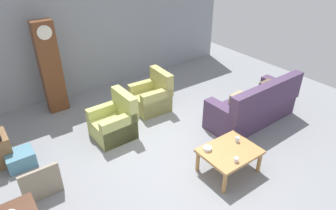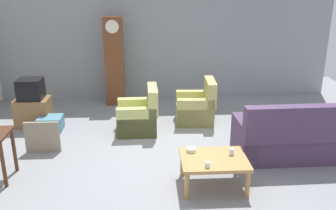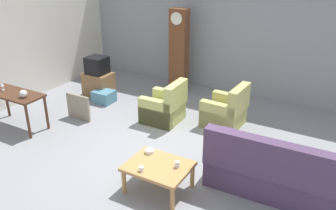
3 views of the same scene
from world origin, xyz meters
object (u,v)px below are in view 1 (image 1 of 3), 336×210
(couch_floral, at_px, (254,107))
(bowl_white_stacked, at_px, (207,149))
(framed_picture_leaning, at_px, (42,184))
(coffee_table_wood, at_px, (230,153))
(grandfather_clock, at_px, (50,68))
(armchair_olive_near, at_px, (114,123))
(storage_box_blue, at_px, (20,159))
(cup_white_porcelain, at_px, (236,160))
(armchair_olive_far, at_px, (152,97))
(cup_blue_rimmed, at_px, (237,139))

(couch_floral, distance_m, bowl_white_stacked, 1.99)
(couch_floral, xyz_separation_m, bowl_white_stacked, (-1.90, -0.58, 0.12))
(framed_picture_leaning, xyz_separation_m, bowl_white_stacked, (2.49, -1.04, 0.19))
(coffee_table_wood, height_order, grandfather_clock, grandfather_clock)
(couch_floral, bearing_deg, framed_picture_leaning, 173.96)
(armchair_olive_near, bearing_deg, storage_box_blue, 174.67)
(couch_floral, bearing_deg, coffee_table_wood, -153.10)
(framed_picture_leaning, relative_size, cup_white_porcelain, 7.75)
(armchair_olive_far, height_order, cup_blue_rimmed, armchair_olive_far)
(armchair_olive_near, xyz_separation_m, cup_white_porcelain, (0.98, -2.37, 0.18))
(coffee_table_wood, bearing_deg, cup_white_porcelain, -117.51)
(armchair_olive_far, height_order, storage_box_blue, armchair_olive_far)
(armchair_olive_far, relative_size, cup_blue_rimmed, 9.49)
(couch_floral, distance_m, cup_blue_rimmed, 1.51)
(storage_box_blue, bearing_deg, framed_picture_leaning, -83.38)
(armchair_olive_near, distance_m, cup_white_porcelain, 2.57)
(armchair_olive_near, bearing_deg, cup_blue_rimmed, -55.38)
(coffee_table_wood, distance_m, grandfather_clock, 4.29)
(storage_box_blue, bearing_deg, grandfather_clock, 53.15)
(couch_floral, relative_size, bowl_white_stacked, 14.56)
(armchair_olive_far, distance_m, grandfather_clock, 2.35)
(grandfather_clock, distance_m, cup_white_porcelain, 4.46)
(framed_picture_leaning, bearing_deg, cup_white_porcelain, -29.97)
(coffee_table_wood, height_order, framed_picture_leaning, framed_picture_leaning)
(grandfather_clock, relative_size, storage_box_blue, 4.45)
(coffee_table_wood, distance_m, storage_box_blue, 3.70)
(cup_white_porcelain, xyz_separation_m, cup_blue_rimmed, (0.41, 0.35, 0.01))
(coffee_table_wood, relative_size, storage_box_blue, 2.03)
(coffee_table_wood, relative_size, framed_picture_leaning, 1.60)
(framed_picture_leaning, distance_m, bowl_white_stacked, 2.70)
(armchair_olive_near, relative_size, cup_blue_rimmed, 9.49)
(armchair_olive_near, relative_size, framed_picture_leaning, 1.53)
(cup_blue_rimmed, bearing_deg, grandfather_clock, 117.80)
(armchair_olive_near, xyz_separation_m, cup_blue_rimmed, (1.39, -2.01, 0.19))
(cup_white_porcelain, height_order, bowl_white_stacked, cup_white_porcelain)
(cup_blue_rimmed, relative_size, bowl_white_stacked, 0.67)
(couch_floral, bearing_deg, armchair_olive_far, 130.38)
(armchair_olive_near, relative_size, grandfather_clock, 0.44)
(armchair_olive_near, distance_m, cup_blue_rimmed, 2.46)
(cup_white_porcelain, bearing_deg, armchair_olive_far, 85.32)
(cup_white_porcelain, bearing_deg, cup_blue_rimmed, 40.80)
(couch_floral, height_order, cup_white_porcelain, couch_floral)
(framed_picture_leaning, xyz_separation_m, cup_white_porcelain, (2.66, -1.53, 0.20))
(coffee_table_wood, distance_m, bowl_white_stacked, 0.40)
(coffee_table_wood, distance_m, cup_white_porcelain, 0.31)
(storage_box_blue, height_order, cup_blue_rimmed, cup_blue_rimmed)
(framed_picture_leaning, distance_m, storage_box_blue, 1.02)
(cup_white_porcelain, relative_size, bowl_white_stacked, 0.53)
(cup_blue_rimmed, distance_m, bowl_white_stacked, 0.60)
(armchair_olive_near, distance_m, coffee_table_wood, 2.39)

